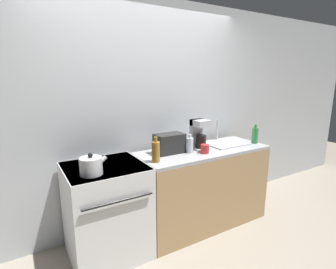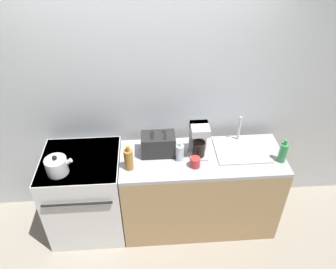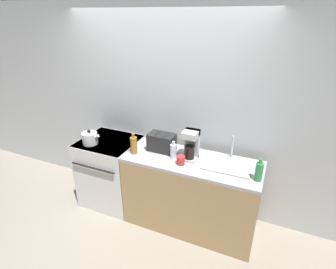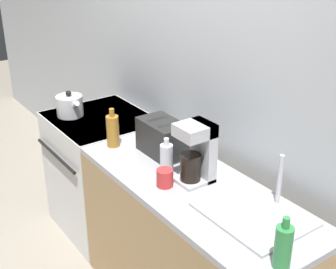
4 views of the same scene
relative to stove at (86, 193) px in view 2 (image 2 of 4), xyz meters
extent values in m
plane|color=gray|center=(0.60, -0.34, -0.48)|extent=(12.00, 12.00, 0.00)
cube|color=silver|center=(0.60, 0.39, 0.82)|extent=(8.00, 0.05, 2.60)
cube|color=silver|center=(0.00, 0.00, -0.01)|extent=(0.74, 0.68, 0.93)
cube|color=black|center=(0.00, 0.00, 0.44)|extent=(0.72, 0.66, 0.02)
cylinder|color=black|center=(-0.17, -0.14, 0.45)|extent=(0.22, 0.22, 0.01)
cylinder|color=black|center=(0.17, -0.14, 0.45)|extent=(0.22, 0.22, 0.01)
cylinder|color=black|center=(-0.17, 0.14, 0.45)|extent=(0.22, 0.22, 0.01)
cylinder|color=black|center=(0.17, 0.14, 0.45)|extent=(0.22, 0.22, 0.01)
cylinder|color=black|center=(0.00, -0.36, 0.25)|extent=(0.63, 0.02, 0.02)
cube|color=tan|center=(1.16, -0.04, -0.03)|extent=(1.56, 0.61, 0.90)
cube|color=#A3A3A8|center=(1.16, -0.04, 0.44)|extent=(1.56, 0.61, 0.04)
cylinder|color=silver|center=(-0.16, -0.16, 0.53)|extent=(0.19, 0.19, 0.15)
sphere|color=black|center=(-0.16, -0.16, 0.63)|extent=(0.04, 0.04, 0.04)
cylinder|color=silver|center=(-0.07, -0.16, 0.56)|extent=(0.11, 0.04, 0.09)
cube|color=black|center=(0.75, 0.04, 0.56)|extent=(0.32, 0.19, 0.21)
cube|color=black|center=(0.69, 0.04, 0.66)|extent=(0.04, 0.14, 0.01)
cube|color=black|center=(0.80, 0.04, 0.66)|extent=(0.04, 0.14, 0.01)
cube|color=#B7B7BC|center=(1.12, -0.01, 0.46)|extent=(0.16, 0.19, 0.02)
cube|color=#B7B7BC|center=(1.12, 0.06, 0.62)|extent=(0.16, 0.06, 0.34)
cube|color=#B7B7BC|center=(1.12, -0.01, 0.76)|extent=(0.16, 0.19, 0.07)
cylinder|color=black|center=(1.12, -0.03, 0.55)|extent=(0.11, 0.11, 0.15)
cube|color=#B7B7BC|center=(1.55, 0.03, 0.46)|extent=(0.51, 0.41, 0.01)
cylinder|color=silver|center=(1.55, 0.19, 0.59)|extent=(0.02, 0.02, 0.28)
cylinder|color=silver|center=(0.94, -0.07, 0.54)|extent=(0.07, 0.07, 0.16)
cylinder|color=silver|center=(0.94, -0.07, 0.64)|extent=(0.03, 0.03, 0.04)
cylinder|color=#9E6B23|center=(0.47, -0.15, 0.56)|extent=(0.08, 0.08, 0.20)
cylinder|color=#9E6B23|center=(0.47, -0.15, 0.68)|extent=(0.03, 0.03, 0.05)
cylinder|color=#338C47|center=(1.88, -0.15, 0.55)|extent=(0.08, 0.08, 0.19)
cylinder|color=#338C47|center=(1.88, -0.15, 0.67)|extent=(0.03, 0.03, 0.05)
cylinder|color=red|center=(1.07, -0.17, 0.50)|extent=(0.09, 0.09, 0.10)
camera|label=1|loc=(-0.68, -2.32, 1.29)|focal=28.00mm
camera|label=2|loc=(0.67, -2.36, 2.48)|focal=35.00mm
camera|label=3|loc=(1.93, -2.49, 1.96)|focal=28.00mm
camera|label=4|loc=(2.87, -1.41, 1.75)|focal=50.00mm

